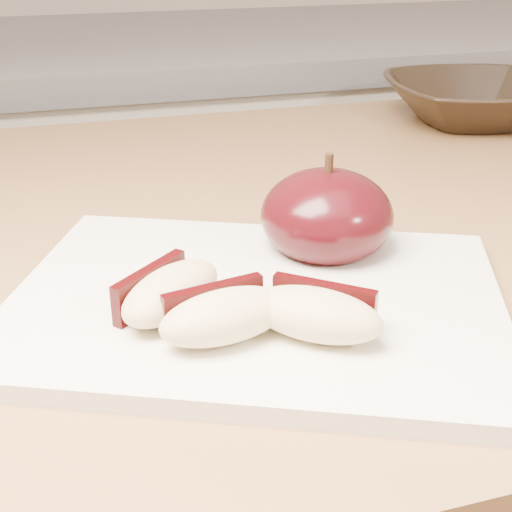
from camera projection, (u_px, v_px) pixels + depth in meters
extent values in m
cube|color=silver|center=(91.00, 308.00, 1.33)|extent=(2.40, 0.60, 0.90)
cube|color=slate|center=(61.00, 51.00, 1.13)|extent=(2.40, 0.62, 0.04)
cube|color=olive|center=(115.00, 254.00, 0.54)|extent=(1.64, 0.64, 0.04)
cube|color=white|center=(256.00, 303.00, 0.42)|extent=(0.35, 0.31, 0.01)
ellipsoid|color=black|center=(327.00, 216.00, 0.47)|extent=(0.11, 0.11, 0.06)
cylinder|color=black|center=(329.00, 164.00, 0.45)|extent=(0.01, 0.01, 0.01)
ellipsoid|color=#D8BE89|center=(172.00, 292.00, 0.39)|extent=(0.08, 0.07, 0.03)
cube|color=black|center=(150.00, 287.00, 0.40)|extent=(0.05, 0.04, 0.02)
ellipsoid|color=#D8BE89|center=(226.00, 316.00, 0.37)|extent=(0.08, 0.05, 0.03)
cube|color=black|center=(213.00, 305.00, 0.38)|extent=(0.06, 0.02, 0.02)
ellipsoid|color=#D8BE89|center=(315.00, 314.00, 0.37)|extent=(0.08, 0.07, 0.03)
cube|color=black|center=(324.00, 303.00, 0.38)|extent=(0.05, 0.04, 0.02)
imported|color=black|center=(475.00, 101.00, 0.80)|extent=(0.22, 0.22, 0.05)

